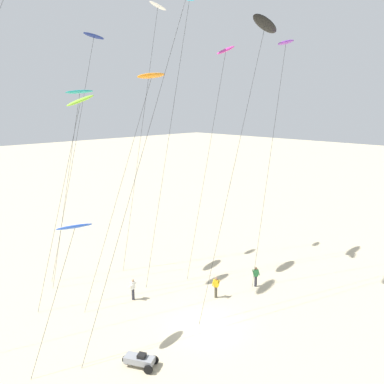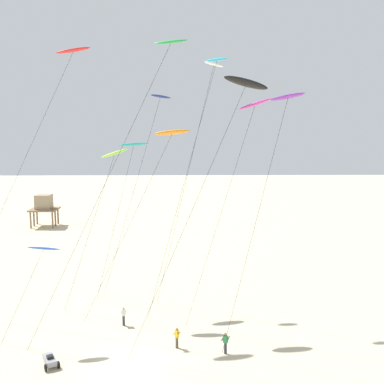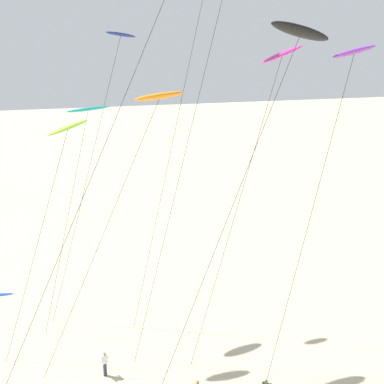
{
  "view_description": "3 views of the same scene",
  "coord_description": "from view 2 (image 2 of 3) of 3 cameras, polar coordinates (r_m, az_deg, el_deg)",
  "views": [
    {
      "loc": [
        -17.67,
        -16.56,
        14.61
      ],
      "look_at": [
        3.82,
        5.26,
        7.81
      ],
      "focal_mm": 37.38,
      "sensor_mm": 36.0,
      "label": 1
    },
    {
      "loc": [
        4.13,
        -31.83,
        17.32
      ],
      "look_at": [
        4.7,
        4.65,
        12.07
      ],
      "focal_mm": 43.09,
      "sensor_mm": 36.0,
      "label": 2
    },
    {
      "loc": [
        -3.58,
        -21.99,
        20.38
      ],
      "look_at": [
        3.98,
        5.28,
        11.82
      ],
      "focal_mm": 49.51,
      "sensor_mm": 36.0,
      "label": 3
    }
  ],
  "objects": [
    {
      "name": "kite_green",
      "position": [
        36.58,
        -2.9,
        17.58
      ],
      "size": [
        12.62,
        2.86,
        24.0
      ],
      "color": "green",
      "rests_on": "ground"
    },
    {
      "name": "kite_purple",
      "position": [
        35.11,
        11.69,
        11.08
      ],
      "size": [
        6.12,
        1.51,
        19.92
      ],
      "color": "purple",
      "rests_on": "ground"
    },
    {
      "name": "kite_black",
      "position": [
        34.55,
        6.64,
        13.13
      ],
      "size": [
        10.54,
        2.58,
        21.16
      ],
      "color": "black",
      "rests_on": "ground"
    },
    {
      "name": "stilt_house",
      "position": [
        83.67,
        -17.85,
        -1.46
      ],
      "size": [
        4.64,
        4.29,
        5.56
      ],
      "color": "#846647",
      "rests_on": "ground"
    },
    {
      "name": "kite_orange",
      "position": [
        40.84,
        -2.54,
        7.26
      ],
      "size": [
        9.57,
        2.33,
        17.19
      ],
      "color": "orange",
      "rests_on": "ground"
    },
    {
      "name": "kite_lime",
      "position": [
        43.14,
        -9.61,
        4.59
      ],
      "size": [
        6.25,
        1.6,
        15.39
      ],
      "color": "#8CD833",
      "rests_on": "ground"
    },
    {
      "name": "kite_red",
      "position": [
        44.39,
        -14.63,
        16.3
      ],
      "size": [
        12.86,
        3.16,
        24.53
      ],
      "color": "red",
      "rests_on": "ground"
    },
    {
      "name": "beach_buggy",
      "position": [
        37.14,
        -17.18,
        -19.25
      ],
      "size": [
        1.64,
        2.07,
        0.82
      ],
      "color": "gray",
      "rests_on": "ground"
    },
    {
      "name": "kite_blue",
      "position": [
        38.56,
        -17.94,
        -6.74
      ],
      "size": [
        4.85,
        1.25,
        8.06
      ],
      "color": "blue",
      "rests_on": "ground"
    },
    {
      "name": "kite_navy",
      "position": [
        46.97,
        -4.15,
        10.96
      ],
      "size": [
        7.0,
        1.52,
        20.55
      ],
      "color": "navy",
      "rests_on": "ground"
    },
    {
      "name": "kite_teal",
      "position": [
        45.56,
        -7.26,
        5.7
      ],
      "size": [
        5.43,
        1.56,
        15.8
      ],
      "color": "teal",
      "rests_on": "ground"
    },
    {
      "name": "kite_flyer_nearest",
      "position": [
        42.04,
        -8.47,
        -14.9
      ],
      "size": [
        0.62,
        0.6,
        1.67
      ],
      "color": "#33333D",
      "rests_on": "ground"
    },
    {
      "name": "kite_flyer_furthest",
      "position": [
        37.88,
        -1.88,
        -17.51
      ],
      "size": [
        0.7,
        0.71,
        1.67
      ],
      "color": "#4C4738",
      "rests_on": "ground"
    },
    {
      "name": "ground_plane",
      "position": [
        36.47,
        -7.77,
        -20.24
      ],
      "size": [
        260.0,
        260.0,
        0.0
      ],
      "primitive_type": "plane",
      "color": "beige"
    },
    {
      "name": "kite_white",
      "position": [
        44.81,
        2.46,
        14.56
      ],
      "size": [
        6.5,
        1.41,
        23.42
      ],
      "color": "white",
      "rests_on": "ground"
    },
    {
      "name": "kite_flyer_middle",
      "position": [
        37.11,
        4.17,
        -18.1
      ],
      "size": [
        0.72,
        0.72,
        1.67
      ],
      "color": "#33333D",
      "rests_on": "ground"
    },
    {
      "name": "kite_cyan",
      "position": [
        40.92,
        2.95,
        15.52
      ],
      "size": [
        7.33,
        2.17,
        23.28
      ],
      "color": "#33BFE0",
      "rests_on": "ground"
    },
    {
      "name": "kite_magenta",
      "position": [
        39.69,
        7.73,
        10.48
      ],
      "size": [
        7.42,
        1.87,
        19.78
      ],
      "color": "#D8339E",
      "rests_on": "ground"
    }
  ]
}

